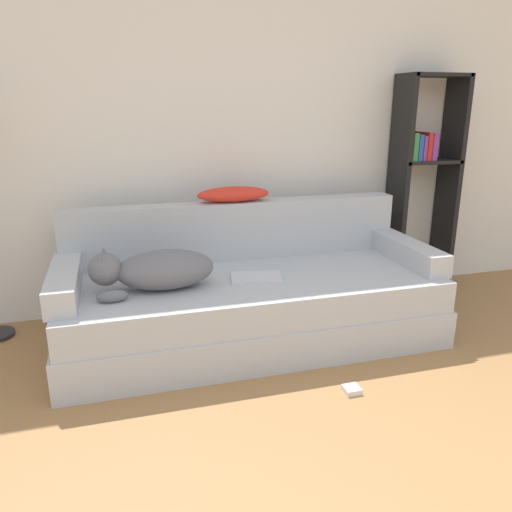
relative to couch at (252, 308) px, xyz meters
name	(u,v)px	position (x,y,z in m)	size (l,w,h in m)	color
wall_back	(220,107)	(-0.02, 0.69, 1.15)	(7.74, 0.06, 2.70)	silver
couch	(252,308)	(0.00, 0.00, 0.00)	(2.20, 0.91, 0.41)	#B2B7BC
couch_backrest	(236,230)	(0.00, 0.38, 0.39)	(2.16, 0.15, 0.37)	#B2B7BC
couch_arm_left	(65,282)	(-1.03, -0.01, 0.27)	(0.15, 0.72, 0.14)	#B2B7BC
couch_arm_right	(407,251)	(1.03, -0.01, 0.27)	(0.15, 0.72, 0.14)	#B2B7BC
dog	(155,270)	(-0.56, -0.07, 0.32)	(0.66, 0.31, 0.24)	slate
laptop	(256,278)	(0.01, -0.06, 0.22)	(0.32, 0.25, 0.02)	silver
throw_pillow	(233,194)	(-0.01, 0.39, 0.62)	(0.47, 0.17, 0.10)	red
bookshelf	(423,172)	(1.44, 0.51, 0.70)	(0.46, 0.26, 1.57)	black
power_adapter	(352,390)	(0.32, -0.71, -0.19)	(0.08, 0.08, 0.03)	silver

